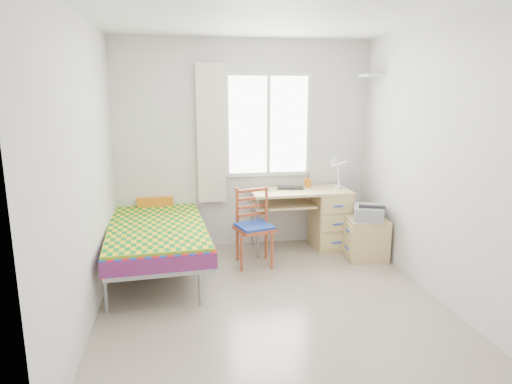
# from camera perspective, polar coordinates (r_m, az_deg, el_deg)

# --- Properties ---
(floor) EXTENTS (3.50, 3.50, 0.00)m
(floor) POSITION_cam_1_polar(r_m,az_deg,el_deg) (4.48, 1.92, -13.58)
(floor) COLOR #BCAD93
(floor) RESTS_ON ground
(ceiling) EXTENTS (3.50, 3.50, 0.00)m
(ceiling) POSITION_cam_1_polar(r_m,az_deg,el_deg) (4.07, 2.21, 21.41)
(ceiling) COLOR white
(ceiling) RESTS_ON wall_back
(wall_back) EXTENTS (3.20, 0.00, 3.20)m
(wall_back) POSITION_cam_1_polar(r_m,az_deg,el_deg) (5.79, -1.46, 5.88)
(wall_back) COLOR silver
(wall_back) RESTS_ON ground
(wall_left) EXTENTS (0.00, 3.50, 3.50)m
(wall_left) POSITION_cam_1_polar(r_m,az_deg,el_deg) (4.07, -20.60, 2.24)
(wall_left) COLOR silver
(wall_left) RESTS_ON ground
(wall_right) EXTENTS (0.00, 3.50, 3.50)m
(wall_right) POSITION_cam_1_polar(r_m,az_deg,el_deg) (4.67, 21.71, 3.38)
(wall_right) COLOR silver
(wall_right) RESTS_ON ground
(window) EXTENTS (1.10, 0.04, 1.30)m
(window) POSITION_cam_1_polar(r_m,az_deg,el_deg) (5.79, 1.54, 8.37)
(window) COLOR white
(window) RESTS_ON wall_back
(curtain) EXTENTS (0.35, 0.05, 1.70)m
(curtain) POSITION_cam_1_polar(r_m,az_deg,el_deg) (5.66, -5.61, 7.20)
(curtain) COLOR #F7EECC
(curtain) RESTS_ON wall_back
(floating_shelf) EXTENTS (0.20, 0.32, 0.03)m
(floating_shelf) POSITION_cam_1_polar(r_m,az_deg,el_deg) (5.82, 14.16, 13.94)
(floating_shelf) COLOR white
(floating_shelf) RESTS_ON wall_right
(bed) EXTENTS (1.17, 2.28, 0.96)m
(bed) POSITION_cam_1_polar(r_m,az_deg,el_deg) (5.29, -12.28, -4.31)
(bed) COLOR gray
(bed) RESTS_ON floor
(desk) EXTENTS (1.23, 0.58, 0.77)m
(desk) POSITION_cam_1_polar(r_m,az_deg,el_deg) (5.86, 8.57, -2.98)
(desk) COLOR tan
(desk) RESTS_ON floor
(chair) EXTENTS (0.48, 0.48, 0.89)m
(chair) POSITION_cam_1_polar(r_m,az_deg,el_deg) (5.24, -0.23, -3.74)
(chair) COLOR #9A441D
(chair) RESTS_ON floor
(cabinet) EXTENTS (0.50, 0.45, 0.50)m
(cabinet) POSITION_cam_1_polar(r_m,az_deg,el_deg) (5.61, 13.59, -5.70)
(cabinet) COLOR tan
(cabinet) RESTS_ON floor
(printer) EXTENTS (0.45, 0.48, 0.17)m
(printer) POSITION_cam_1_polar(r_m,az_deg,el_deg) (5.50, 13.87, -2.46)
(printer) COLOR #9B9EA3
(printer) RESTS_ON cabinet
(laptop) EXTENTS (0.37, 0.28, 0.03)m
(laptop) POSITION_cam_1_polar(r_m,az_deg,el_deg) (5.69, 4.36, 0.41)
(laptop) COLOR black
(laptop) RESTS_ON desk
(pen_cup) EXTENTS (0.10, 0.10, 0.11)m
(pen_cup) POSITION_cam_1_polar(r_m,az_deg,el_deg) (5.87, 6.47, 1.15)
(pen_cup) COLOR orange
(pen_cup) RESTS_ON desk
(task_lamp) EXTENTS (0.23, 0.33, 0.42)m
(task_lamp) POSITION_cam_1_polar(r_m,az_deg,el_deg) (5.68, 10.07, 2.82)
(task_lamp) COLOR white
(task_lamp) RESTS_ON desk
(book) EXTENTS (0.18, 0.24, 0.02)m
(book) POSITION_cam_1_polar(r_m,az_deg,el_deg) (5.70, 3.02, -1.49)
(book) COLOR gray
(book) RESTS_ON desk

